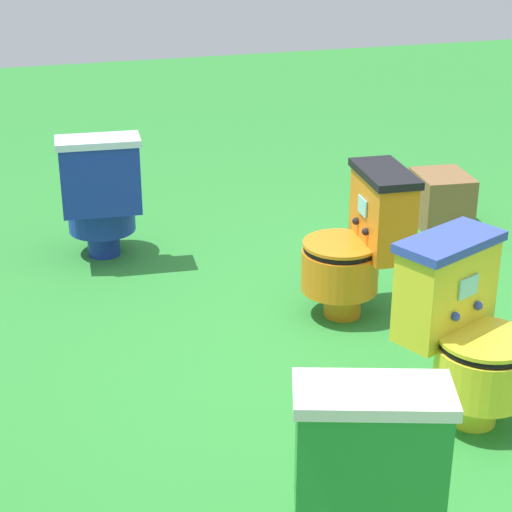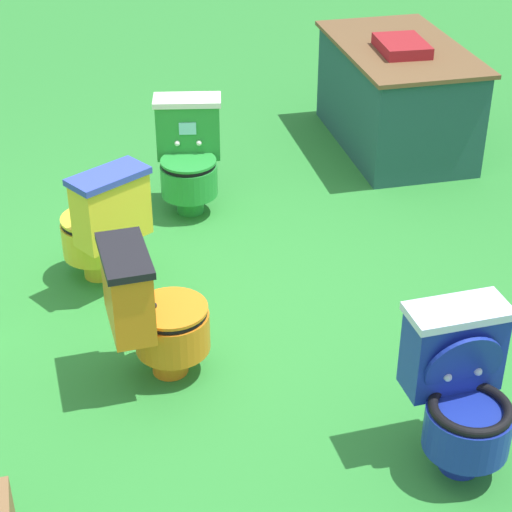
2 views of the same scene
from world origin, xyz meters
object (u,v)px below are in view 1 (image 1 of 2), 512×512
(toilet_orange, at_px, (359,243))
(toilet_blue, at_px, (101,196))
(toilet_green, at_px, (364,473))
(small_crate, at_px, (441,199))
(toilet_yellow, at_px, (466,331))

(toilet_orange, bearing_deg, toilet_blue, 50.78)
(toilet_green, relative_size, small_crate, 1.98)
(toilet_green, relative_size, toilet_orange, 1.00)
(toilet_blue, distance_m, small_crate, 2.05)
(toilet_blue, bearing_deg, toilet_orange, -38.76)
(toilet_yellow, bearing_deg, small_crate, -139.65)
(toilet_green, distance_m, toilet_orange, 1.77)
(small_crate, bearing_deg, toilet_blue, 88.72)
(toilet_green, height_order, toilet_blue, same)
(toilet_yellow, bearing_deg, toilet_blue, -84.30)
(toilet_yellow, xyz_separation_m, small_crate, (1.91, -0.90, -0.21))
(toilet_green, distance_m, toilet_blue, 2.69)
(toilet_blue, xyz_separation_m, small_crate, (-0.05, -2.03, -0.21))
(toilet_orange, bearing_deg, toilet_green, 161.84)
(toilet_yellow, xyz_separation_m, toilet_green, (-0.70, 0.72, 0.00))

